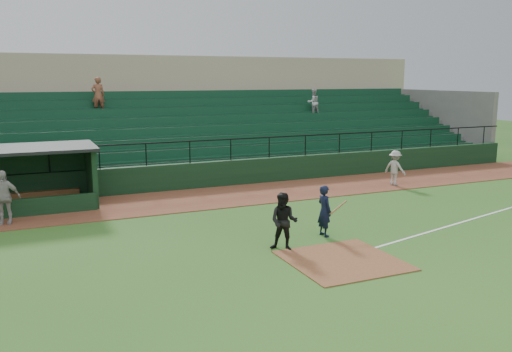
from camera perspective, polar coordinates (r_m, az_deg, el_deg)
name	(u,v)px	position (r m, az deg, el deg)	size (l,w,h in m)	color
ground	(324,250)	(16.06, 7.30, -7.91)	(90.00, 90.00, 0.00)	#2E5B1D
warning_track	(228,196)	(23.02, -3.02, -2.14)	(40.00, 4.00, 0.03)	brown
home_plate_dirt	(343,260)	(15.26, 9.26, -8.91)	(3.00, 3.00, 0.03)	brown
foul_line	(491,214)	(21.95, 23.84, -3.70)	(18.00, 0.09, 0.01)	white
stadium_structure	(174,127)	(30.64, -8.73, 5.24)	(38.00, 13.08, 6.40)	black
batter_at_plate	(325,211)	(17.28, 7.34, -3.71)	(1.01, 0.68, 1.66)	black
umpire	(284,222)	(15.77, 3.01, -4.90)	(0.84, 0.66, 1.73)	black
runner	(395,168)	(25.93, 14.65, 0.85)	(1.06, 0.61, 1.65)	#A59F9A
dugout_player_a	(3,197)	(20.38, -25.42, -2.06)	(1.11, 0.46, 1.89)	#A7A19C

